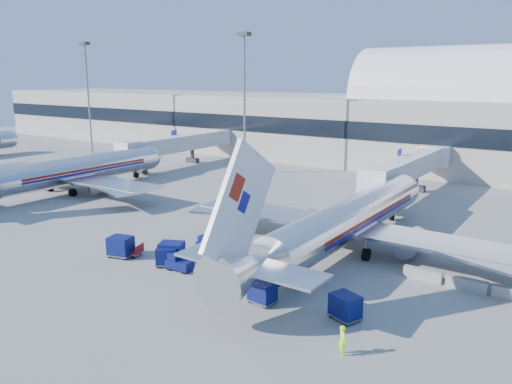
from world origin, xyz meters
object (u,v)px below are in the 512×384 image
Objects in this scene: barrier_near at (423,274)px; tug_right at (298,275)px; tug_lead at (179,262)px; tug_left at (207,243)px; airliner_mid at (66,172)px; cart_train_b at (167,256)px; ramp_worker at (343,340)px; airliner_main at (345,221)px; cart_train_c at (121,246)px; cart_solo_far at (345,306)px; jetbridge_near at (412,166)px; barrier_mid at (467,284)px; cart_train_a at (172,252)px; cart_solo_near at (262,292)px; mast_far_west at (87,81)px; cart_open_red at (131,251)px; mast_west at (244,83)px; jetbridge_mid at (184,143)px.

barrier_near is 1.23× the size of tug_right.
tug_left is (-1.52, 5.36, -0.05)m from tug_lead.
airliner_mid is 15.90× the size of cart_train_b.
ramp_worker is (18.33, -4.23, 0.04)m from cart_train_b.
tug_lead reaches higher than tug_left.
cart_train_c is at bearing -141.08° from airliner_main.
tug_lead is (-17.34, -9.60, 0.22)m from barrier_near.
airliner_mid reaches higher than cart_solo_far.
tug_right is (-7.87, -6.22, 0.21)m from barrier_near.
barrier_near is at bearing -70.15° from jetbridge_near.
cart_solo_far reaches higher than tug_left.
barrier_mid is 23.89m from cart_train_a.
cart_solo_near is (2.30, -39.57, -3.05)m from jetbridge_near.
tug_lead is 15.11m from cart_solo_far.
tug_right is at bearing -26.01° from mast_far_west.
tug_lead is 6.49m from cart_train_c.
airliner_main is 13.00m from tug_left.
cart_train_b is 10.80m from cart_solo_near.
mast_far_west reaches higher than tug_right.
jetbridge_near is 39.76m from cart_solo_near.
barrier_mid is 28.29m from cart_open_red.
cart_train_b is 1.28× the size of ramp_worker.
airliner_mid is 43.09m from tug_right.
tug_left is 0.89× the size of cart_open_red.
mast_west is at bearing 64.79° from airliner_mid.
airliner_mid is at bearing 177.13° from barrier_near.
mast_far_west is at bearing 174.42° from cart_solo_far.
jetbridge_mid is at bearing 127.77° from tug_lead.
airliner_main is at bearing 136.29° from cart_solo_far.
mast_west is at bearing 154.39° from cart_solo_far.
cart_open_red is at bearing 175.02° from tug_lead.
jetbridge_near is at bearing 75.14° from tug_lead.
tug_lead reaches higher than tug_right.
cart_solo_near is (10.72, -1.31, -0.00)m from cart_train_b.
mast_far_west is (-25.60, -0.81, 10.86)m from jetbridge_mid.
cart_train_a is at bearing -102.75° from jetbridge_near.
cart_solo_far reaches higher than cart_solo_near.
cart_solo_near is 15.27m from cart_open_red.
mast_west reaches higher than cart_train_a.
cart_solo_near is 5.99m from cart_solo_far.
cart_train_b is at bearing 28.49° from ramp_worker.
ramp_worker is at bearing -28.28° from mast_far_west.
airliner_mid is 15.28× the size of tug_right.
tug_right is at bearing 15.04° from tug_lead.
barrier_near is 20.86m from cart_train_a.
jetbridge_near reaches higher than cart_train_b.
airliner_main is 13.56m from cart_solo_far.
mast_west reaches higher than barrier_near.
mast_west reaches higher than cart_solo_far.
tug_lead is 17.33m from ramp_worker.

